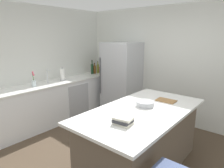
% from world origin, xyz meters
% --- Properties ---
extents(ground_plane, '(7.20, 7.20, 0.00)m').
position_xyz_m(ground_plane, '(0.00, 0.00, 0.00)').
color(ground_plane, '#4C3D2D').
extents(wall_rear, '(6.00, 0.10, 2.60)m').
position_xyz_m(wall_rear, '(0.00, 2.25, 1.30)').
color(wall_rear, silver).
rests_on(wall_rear, ground_plane).
extents(wall_left, '(0.10, 6.00, 2.60)m').
position_xyz_m(wall_left, '(-2.45, 0.00, 1.30)').
color(wall_left, silver).
rests_on(wall_left, ground_plane).
extents(counter_run_left, '(0.65, 3.17, 0.93)m').
position_xyz_m(counter_run_left, '(-2.09, 0.53, 0.47)').
color(counter_run_left, white).
rests_on(counter_run_left, ground_plane).
extents(kitchen_island, '(1.11, 2.10, 0.92)m').
position_xyz_m(kitchen_island, '(0.33, 0.32, 0.46)').
color(kitchen_island, brown).
rests_on(kitchen_island, ground_plane).
extents(refrigerator, '(0.82, 0.74, 1.80)m').
position_xyz_m(refrigerator, '(-1.22, 1.84, 0.90)').
color(refrigerator, '#B7BABF').
rests_on(refrigerator, ground_plane).
extents(sink_faucet, '(0.15, 0.05, 0.30)m').
position_xyz_m(sink_faucet, '(-2.14, 0.36, 1.09)').
color(sink_faucet, silver).
rests_on(sink_faucet, counter_run_left).
extents(flower_vase, '(0.09, 0.09, 0.32)m').
position_xyz_m(flower_vase, '(-2.04, -0.03, 1.02)').
color(flower_vase, silver).
rests_on(flower_vase, counter_run_left).
extents(paper_towel_roll, '(0.14, 0.14, 0.31)m').
position_xyz_m(paper_towel_roll, '(-2.10, 0.73, 1.07)').
color(paper_towel_roll, gray).
rests_on(paper_towel_roll, counter_run_left).
extents(hot_sauce_bottle, '(0.05, 0.05, 0.23)m').
position_xyz_m(hot_sauce_bottle, '(-2.15, 2.00, 1.02)').
color(hot_sauce_bottle, red).
rests_on(hot_sauce_bottle, counter_run_left).
extents(olive_oil_bottle, '(0.06, 0.06, 0.33)m').
position_xyz_m(olive_oil_bottle, '(-2.09, 1.90, 1.07)').
color(olive_oil_bottle, olive).
rests_on(olive_oil_bottle, counter_run_left).
extents(whiskey_bottle, '(0.07, 0.07, 0.29)m').
position_xyz_m(whiskey_bottle, '(-2.11, 1.80, 1.05)').
color(whiskey_bottle, brown).
rests_on(whiskey_bottle, counter_run_left).
extents(wine_bottle, '(0.07, 0.07, 0.38)m').
position_xyz_m(wine_bottle, '(-2.13, 1.72, 1.08)').
color(wine_bottle, '#19381E').
rests_on(wine_bottle, counter_run_left).
extents(cookbook_stack, '(0.25, 0.20, 0.09)m').
position_xyz_m(cookbook_stack, '(0.41, -0.26, 0.96)').
color(cookbook_stack, silver).
rests_on(cookbook_stack, kitchen_island).
extents(mixing_bowl, '(0.27, 0.27, 0.08)m').
position_xyz_m(mixing_bowl, '(0.29, 0.46, 0.95)').
color(mixing_bowl, '#B2B5BA').
rests_on(mixing_bowl, kitchen_island).
extents(cutting_board, '(0.31, 0.20, 0.02)m').
position_xyz_m(cutting_board, '(0.42, 0.89, 0.93)').
color(cutting_board, '#9E7042').
rests_on(cutting_board, kitchen_island).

